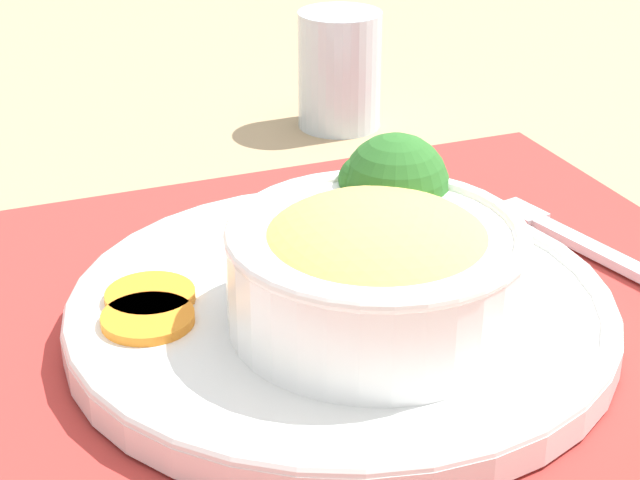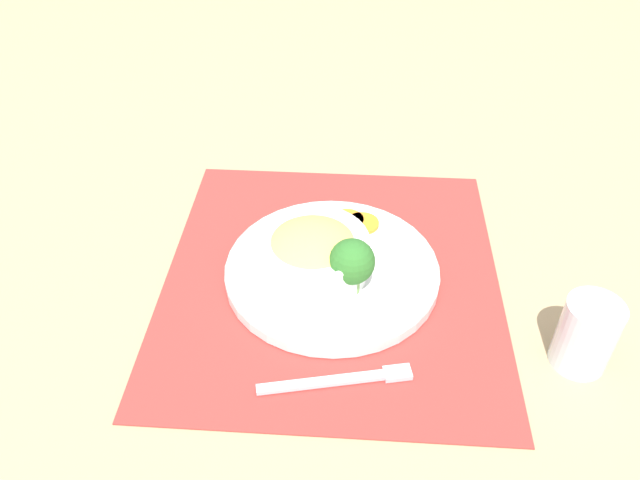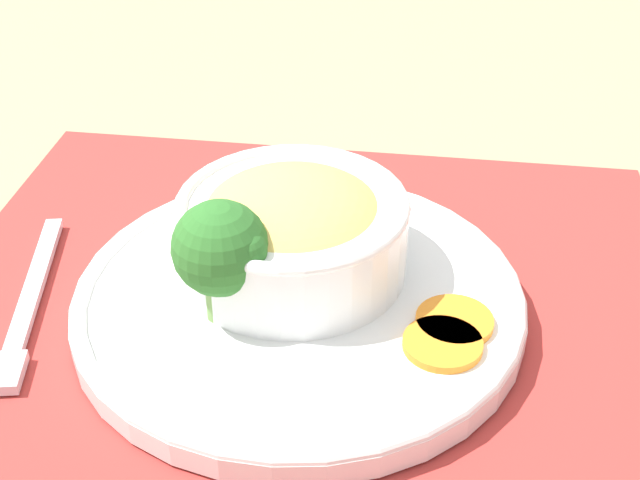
{
  "view_description": "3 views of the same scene",
  "coord_description": "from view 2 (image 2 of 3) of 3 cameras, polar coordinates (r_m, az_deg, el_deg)",
  "views": [
    {
      "loc": [
        -0.22,
        -0.44,
        0.3
      ],
      "look_at": [
        -0.0,
        0.02,
        0.05
      ],
      "focal_mm": 60.0,
      "sensor_mm": 36.0,
      "label": 1
    },
    {
      "loc": [
        0.63,
        -0.02,
        0.6
      ],
      "look_at": [
        -0.02,
        -0.02,
        0.05
      ],
      "focal_mm": 35.0,
      "sensor_mm": 36.0,
      "label": 2
    },
    {
      "loc": [
        -0.05,
        0.45,
        0.37
      ],
      "look_at": [
        -0.01,
        -0.02,
        0.05
      ],
      "focal_mm": 50.0,
      "sensor_mm": 36.0,
      "label": 3
    }
  ],
  "objects": [
    {
      "name": "fork",
      "position": [
        0.74,
        2.78,
        -12.55
      ],
      "size": [
        0.04,
        0.18,
        0.01
      ],
      "rotation": [
        0.0,
        0.0,
        0.15
      ],
      "color": "silver",
      "rests_on": "placemat"
    },
    {
      "name": "carrot_slice_middle",
      "position": [
        0.93,
        2.53,
        1.85
      ],
      "size": [
        0.05,
        0.05,
        0.01
      ],
      "color": "orange",
      "rests_on": "plate"
    },
    {
      "name": "plate",
      "position": [
        0.85,
        1.11,
        -2.67
      ],
      "size": [
        0.29,
        0.29,
        0.02
      ],
      "color": "white",
      "rests_on": "placemat"
    },
    {
      "name": "placemat",
      "position": [
        0.86,
        1.1,
        -3.31
      ],
      "size": [
        0.53,
        0.49,
        0.0
      ],
      "color": "#B2332D",
      "rests_on": "ground_plane"
    },
    {
      "name": "ground_plane",
      "position": [
        0.87,
        1.1,
        -3.41
      ],
      "size": [
        4.0,
        4.0,
        0.0
      ],
      "primitive_type": "plane",
      "color": "tan"
    },
    {
      "name": "water_glass",
      "position": [
        0.8,
        23.07,
        -8.2
      ],
      "size": [
        0.07,
        0.07,
        0.09
      ],
      "color": "silver",
      "rests_on": "ground_plane"
    },
    {
      "name": "broccoli_floret",
      "position": [
        0.79,
        2.94,
        -2.05
      ],
      "size": [
        0.06,
        0.06,
        0.08
      ],
      "color": "#759E51",
      "rests_on": "plate"
    },
    {
      "name": "carrot_slice_near",
      "position": [
        0.92,
        3.91,
        1.53
      ],
      "size": [
        0.05,
        0.05,
        0.01
      ],
      "color": "orange",
      "rests_on": "plate"
    },
    {
      "name": "bowl",
      "position": [
        0.82,
        -0.68,
        -1.05
      ],
      "size": [
        0.15,
        0.15,
        0.07
      ],
      "color": "white",
      "rests_on": "plate"
    }
  ]
}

